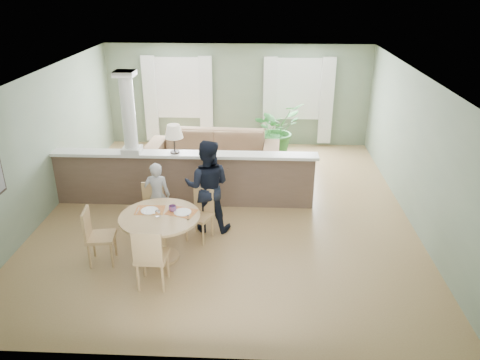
{
  "coord_description": "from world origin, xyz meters",
  "views": [
    {
      "loc": [
        0.63,
        -8.35,
        4.31
      ],
      "look_at": [
        0.29,
        -1.0,
        1.08
      ],
      "focal_mm": 35.0,
      "sensor_mm": 36.0,
      "label": 1
    }
  ],
  "objects_px": {
    "houseplant": "(277,129)",
    "chair_far_man": "(201,212)",
    "sofa": "(213,152)",
    "dining_table": "(161,224)",
    "chair_far_boy": "(153,205)",
    "chair_side": "(96,234)",
    "man_person": "(207,186)",
    "chair_near": "(150,256)",
    "child_person": "(157,196)"
  },
  "relations": [
    {
      "from": "houseplant",
      "to": "child_person",
      "type": "bearing_deg",
      "value": -119.68
    },
    {
      "from": "chair_far_boy",
      "to": "man_person",
      "type": "xyz_separation_m",
      "value": [
        1.0,
        0.09,
        0.36
      ]
    },
    {
      "from": "chair_near",
      "to": "chair_side",
      "type": "xyz_separation_m",
      "value": [
        -1.03,
        0.63,
        -0.03
      ]
    },
    {
      "from": "houseplant",
      "to": "chair_side",
      "type": "xyz_separation_m",
      "value": [
        -3.01,
        -5.19,
        -0.16
      ]
    },
    {
      "from": "chair_far_man",
      "to": "chair_side",
      "type": "distance_m",
      "value": 1.81
    },
    {
      "from": "houseplant",
      "to": "chair_far_man",
      "type": "bearing_deg",
      "value": -108.35
    },
    {
      "from": "dining_table",
      "to": "chair_side",
      "type": "distance_m",
      "value": 1.04
    },
    {
      "from": "chair_side",
      "to": "man_person",
      "type": "distance_m",
      "value": 2.08
    },
    {
      "from": "chair_far_man",
      "to": "chair_near",
      "type": "relative_size",
      "value": 0.91
    },
    {
      "from": "chair_far_boy",
      "to": "chair_far_man",
      "type": "height_order",
      "value": "chair_far_man"
    },
    {
      "from": "sofa",
      "to": "houseplant",
      "type": "bearing_deg",
      "value": 40.5
    },
    {
      "from": "chair_far_man",
      "to": "child_person",
      "type": "distance_m",
      "value": 0.91
    },
    {
      "from": "chair_far_boy",
      "to": "chair_near",
      "type": "distance_m",
      "value": 1.78
    },
    {
      "from": "dining_table",
      "to": "chair_far_boy",
      "type": "relative_size",
      "value": 1.45
    },
    {
      "from": "chair_far_boy",
      "to": "chair_side",
      "type": "bearing_deg",
      "value": -124.14
    },
    {
      "from": "sofa",
      "to": "man_person",
      "type": "relative_size",
      "value": 1.83
    },
    {
      "from": "sofa",
      "to": "chair_far_boy",
      "type": "bearing_deg",
      "value": -102.6
    },
    {
      "from": "houseplant",
      "to": "child_person",
      "type": "relative_size",
      "value": 1.07
    },
    {
      "from": "sofa",
      "to": "dining_table",
      "type": "bearing_deg",
      "value": -93.93
    },
    {
      "from": "chair_far_man",
      "to": "man_person",
      "type": "height_order",
      "value": "man_person"
    },
    {
      "from": "chair_far_man",
      "to": "man_person",
      "type": "distance_m",
      "value": 0.48
    },
    {
      "from": "chair_far_man",
      "to": "child_person",
      "type": "height_order",
      "value": "child_person"
    },
    {
      "from": "houseplant",
      "to": "chair_side",
      "type": "relative_size",
      "value": 1.43
    },
    {
      "from": "sofa",
      "to": "child_person",
      "type": "height_order",
      "value": "child_person"
    },
    {
      "from": "chair_near",
      "to": "chair_far_boy",
      "type": "bearing_deg",
      "value": -77.64
    },
    {
      "from": "sofa",
      "to": "dining_table",
      "type": "relative_size",
      "value": 2.41
    },
    {
      "from": "chair_far_boy",
      "to": "chair_far_man",
      "type": "xyz_separation_m",
      "value": [
        0.91,
        -0.22,
        0.01
      ]
    },
    {
      "from": "dining_table",
      "to": "chair_side",
      "type": "xyz_separation_m",
      "value": [
        -1.02,
        -0.18,
        -0.1
      ]
    },
    {
      "from": "sofa",
      "to": "dining_table",
      "type": "xyz_separation_m",
      "value": [
        -0.45,
        -3.82,
        0.17
      ]
    },
    {
      "from": "houseplant",
      "to": "chair_far_man",
      "type": "xyz_separation_m",
      "value": [
        -1.43,
        -4.3,
        -0.18
      ]
    },
    {
      "from": "dining_table",
      "to": "child_person",
      "type": "relative_size",
      "value": 1.02
    },
    {
      "from": "chair_side",
      "to": "man_person",
      "type": "xyz_separation_m",
      "value": [
        1.67,
        1.19,
        0.33
      ]
    },
    {
      "from": "child_person",
      "to": "chair_far_man",
      "type": "bearing_deg",
      "value": 154.2
    },
    {
      "from": "chair_near",
      "to": "child_person",
      "type": "distance_m",
      "value": 1.87
    },
    {
      "from": "dining_table",
      "to": "chair_near",
      "type": "xyz_separation_m",
      "value": [
        0.01,
        -0.81,
        -0.07
      ]
    },
    {
      "from": "dining_table",
      "to": "chair_far_man",
      "type": "xyz_separation_m",
      "value": [
        0.56,
        0.7,
        -0.12
      ]
    },
    {
      "from": "houseplant",
      "to": "dining_table",
      "type": "height_order",
      "value": "houseplant"
    },
    {
      "from": "man_person",
      "to": "dining_table",
      "type": "bearing_deg",
      "value": 60.1
    },
    {
      "from": "child_person",
      "to": "man_person",
      "type": "xyz_separation_m",
      "value": [
        0.92,
        -0.03,
        0.22
      ]
    },
    {
      "from": "chair_side",
      "to": "chair_far_man",
      "type": "bearing_deg",
      "value": -68.33
    },
    {
      "from": "sofa",
      "to": "houseplant",
      "type": "height_order",
      "value": "houseplant"
    },
    {
      "from": "houseplant",
      "to": "man_person",
      "type": "height_order",
      "value": "man_person"
    },
    {
      "from": "houseplant",
      "to": "chair_far_boy",
      "type": "relative_size",
      "value": 1.52
    },
    {
      "from": "chair_near",
      "to": "chair_far_man",
      "type": "bearing_deg",
      "value": -109.3
    },
    {
      "from": "dining_table",
      "to": "chair_far_boy",
      "type": "distance_m",
      "value": 1.0
    },
    {
      "from": "chair_side",
      "to": "chair_near",
      "type": "bearing_deg",
      "value": -129.14
    },
    {
      "from": "dining_table",
      "to": "man_person",
      "type": "relative_size",
      "value": 0.76
    },
    {
      "from": "sofa",
      "to": "man_person",
      "type": "height_order",
      "value": "man_person"
    },
    {
      "from": "sofa",
      "to": "dining_table",
      "type": "distance_m",
      "value": 3.85
    },
    {
      "from": "sofa",
      "to": "chair_far_boy",
      "type": "distance_m",
      "value": 3.0
    }
  ]
}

